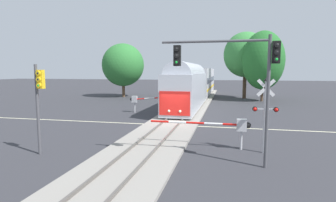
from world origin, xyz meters
The scene contains 12 objects.
ground_plane centered at (0.00, 0.00, 0.00)m, with size 220.00×220.00×0.00m, color #333338.
road_centre_stripe centered at (0.00, 0.00, 0.00)m, with size 44.00×0.20×0.01m.
railway_track centered at (0.00, 0.00, 0.10)m, with size 4.40×80.00×0.32m.
commuter_train centered at (0.00, 19.06, 2.78)m, with size 3.04×38.38×5.16m.
crossing_gate_near centered at (4.70, -6.05, 1.39)m, with size 5.98×0.40×1.80m.
crossing_signal_mast centered at (6.58, -6.49, 2.57)m, with size 1.36×0.44×4.22m.
crossing_gate_far centered at (-4.64, 6.05, 1.45)m, with size 6.22×0.40×1.97m.
traffic_signal_near_left centered at (-5.34, -9.35, 3.30)m, with size 0.53×0.38×4.91m.
traffic_signal_near_right centered at (4.94, -8.91, 4.70)m, with size 5.45×0.38×6.19m.
oak_far_right centered at (9.57, 20.48, 6.06)m, with size 6.09×6.09×10.37m.
elm_centre_background centered at (7.26, 24.37, 7.12)m, with size 6.99×6.99×10.79m.
pine_left_background centered at (-13.18, 22.45, 5.52)m, with size 7.19×7.19×9.18m.
Camera 1 is at (4.53, -22.03, 4.58)m, focal length 29.06 mm.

